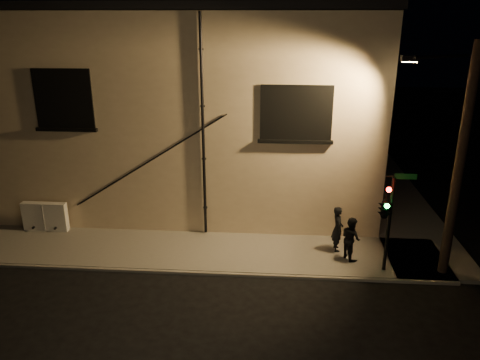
# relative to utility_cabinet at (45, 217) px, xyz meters

# --- Properties ---
(ground) EXTENTS (90.00, 90.00, 0.00)m
(ground) POSITION_rel_utility_cabinet_xyz_m (8.25, -2.70, -0.71)
(ground) COLOR black
(sidewalk) EXTENTS (21.00, 16.00, 0.12)m
(sidewalk) POSITION_rel_utility_cabinet_xyz_m (9.47, 1.69, -0.65)
(sidewalk) COLOR slate
(sidewalk) RESTS_ON ground
(building) EXTENTS (16.20, 12.23, 8.80)m
(building) POSITION_rel_utility_cabinet_xyz_m (5.25, 6.29, 3.70)
(building) COLOR beige
(building) RESTS_ON ground
(utility_cabinet) EXTENTS (1.79, 0.30, 1.18)m
(utility_cabinet) POSITION_rel_utility_cabinet_xyz_m (0.00, 0.00, 0.00)
(utility_cabinet) COLOR white
(utility_cabinet) RESTS_ON sidewalk
(pedestrian_a) EXTENTS (0.46, 0.66, 1.71)m
(pedestrian_a) POSITION_rel_utility_cabinet_xyz_m (11.47, -0.82, 0.27)
(pedestrian_a) COLOR black
(pedestrian_a) RESTS_ON sidewalk
(pedestrian_b) EXTENTS (0.87, 0.95, 1.57)m
(pedestrian_b) POSITION_rel_utility_cabinet_xyz_m (11.86, -1.43, 0.20)
(pedestrian_b) COLOR black
(pedestrian_b) RESTS_ON sidewalk
(traffic_signal) EXTENTS (1.28, 2.04, 3.46)m
(traffic_signal) POSITION_rel_utility_cabinet_xyz_m (12.72, -2.26, 1.74)
(traffic_signal) COLOR black
(traffic_signal) RESTS_ON sidewalk
(streetlamp_pole) EXTENTS (2.05, 1.40, 7.68)m
(streetlamp_pole) POSITION_rel_utility_cabinet_xyz_m (14.80, -2.06, 3.33)
(streetlamp_pole) COLOR black
(streetlamp_pole) RESTS_ON ground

